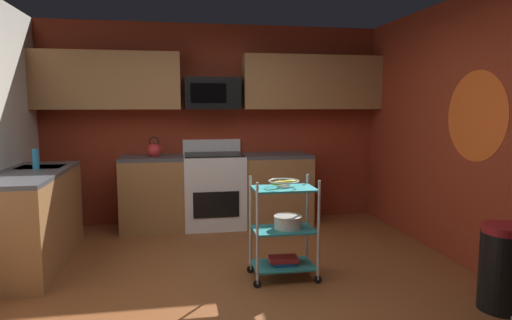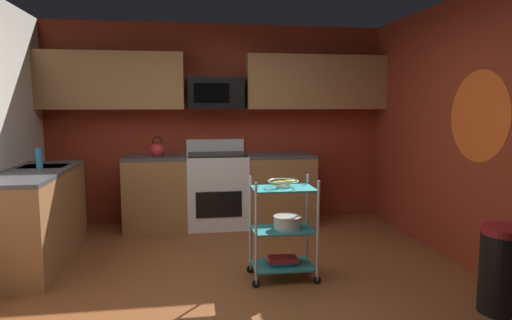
% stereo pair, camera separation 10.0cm
% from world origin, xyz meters
% --- Properties ---
extents(floor, '(4.40, 4.80, 0.04)m').
position_xyz_m(floor, '(0.00, 0.00, -0.02)').
color(floor, brown).
rests_on(floor, ground).
extents(wall_back, '(4.52, 0.06, 2.60)m').
position_xyz_m(wall_back, '(0.00, 2.43, 1.30)').
color(wall_back, maroon).
rests_on(wall_back, ground).
extents(wall_right, '(0.06, 4.80, 2.60)m').
position_xyz_m(wall_right, '(2.23, 0.00, 1.30)').
color(wall_right, maroon).
rests_on(wall_right, ground).
extents(wall_flower_decal, '(0.00, 0.84, 0.84)m').
position_xyz_m(wall_flower_decal, '(2.20, 0.15, 1.45)').
color(wall_flower_decal, '#E5591E').
extents(counter_run, '(3.40, 2.22, 0.92)m').
position_xyz_m(counter_run, '(-0.78, 1.65, 0.46)').
color(counter_run, '#9E6B3D').
rests_on(counter_run, ground).
extents(oven_range, '(0.76, 0.65, 1.10)m').
position_xyz_m(oven_range, '(-0.05, 2.10, 0.48)').
color(oven_range, white).
rests_on(oven_range, ground).
extents(upper_cabinets, '(4.40, 0.33, 0.70)m').
position_xyz_m(upper_cabinets, '(0.01, 2.23, 1.85)').
color(upper_cabinets, '#9E6B3D').
extents(microwave, '(0.70, 0.39, 0.40)m').
position_xyz_m(microwave, '(-0.05, 2.21, 1.70)').
color(microwave, black).
extents(rolling_cart, '(0.61, 0.37, 0.91)m').
position_xyz_m(rolling_cart, '(0.41, 0.23, 0.45)').
color(rolling_cart, silver).
rests_on(rolling_cart, ground).
extents(fruit_bowl, '(0.27, 0.27, 0.07)m').
position_xyz_m(fruit_bowl, '(0.41, 0.23, 0.88)').
color(fruit_bowl, silver).
rests_on(fruit_bowl, rolling_cart).
extents(mixing_bowl_large, '(0.25, 0.25, 0.11)m').
position_xyz_m(mixing_bowl_large, '(0.45, 0.23, 0.52)').
color(mixing_bowl_large, silver).
rests_on(mixing_bowl_large, rolling_cart).
extents(book_stack, '(0.27, 0.18, 0.07)m').
position_xyz_m(book_stack, '(0.41, 0.23, 0.16)').
color(book_stack, '#1E4C8C').
rests_on(book_stack, rolling_cart).
extents(kettle, '(0.21, 0.18, 0.26)m').
position_xyz_m(kettle, '(-0.78, 2.10, 1.00)').
color(kettle, red).
rests_on(kettle, counter_run).
extents(dish_soap_bottle, '(0.06, 0.06, 0.20)m').
position_xyz_m(dish_soap_bottle, '(-1.89, 1.18, 1.02)').
color(dish_soap_bottle, '#2D8CBF').
rests_on(dish_soap_bottle, counter_run).
extents(trash_can, '(0.34, 0.42, 0.66)m').
position_xyz_m(trash_can, '(1.90, -0.67, 0.33)').
color(trash_can, black).
rests_on(trash_can, ground).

